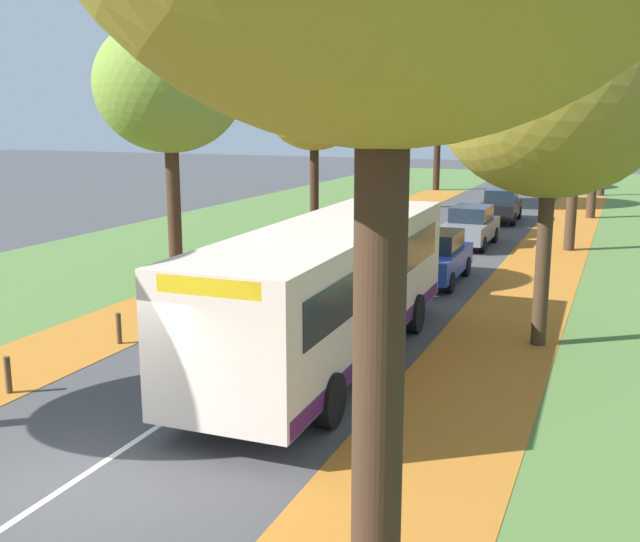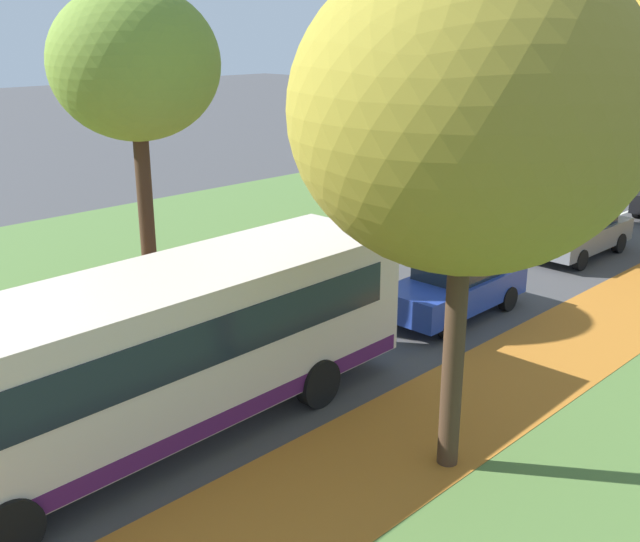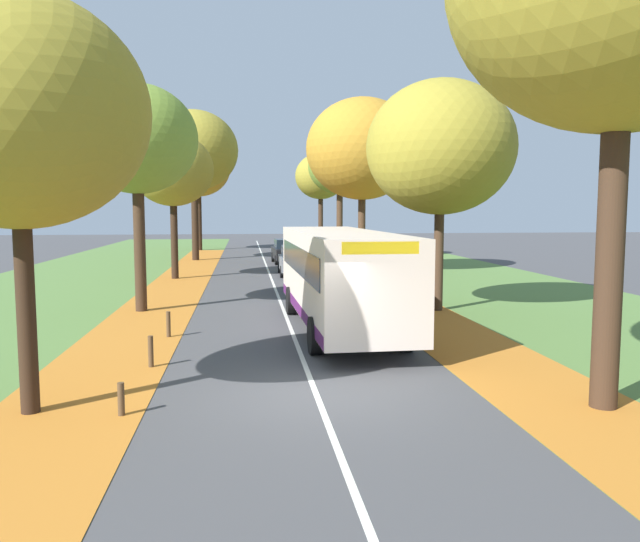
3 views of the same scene
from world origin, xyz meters
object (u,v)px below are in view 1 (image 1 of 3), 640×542
(tree_right_mid, at_px, (581,68))
(tree_right_near, at_px, (554,90))
(car_blue_lead, at_px, (435,257))
(car_grey_following, at_px, (470,226))
(car_black_third_in_line, at_px, (501,205))
(tree_left_near, at_px, (169,86))
(bus, at_px, (329,286))
(tree_right_distant, at_px, (608,93))
(bollard_second, at_px, (8,375))
(tree_left_far, at_px, (401,68))
(tree_left_mid, at_px, (314,105))
(tree_left_distant, at_px, (439,85))
(tree_right_far, at_px, (600,85))
(bollard_third, at_px, (119,329))

(tree_right_mid, bearing_deg, tree_right_near, -88.68)
(tree_right_mid, height_order, car_blue_lead, tree_right_mid)
(car_blue_lead, distance_m, car_grey_following, 7.11)
(car_grey_following, height_order, car_black_third_in_line, same)
(tree_left_near, bearing_deg, bus, -32.32)
(bus, relative_size, car_black_third_in_line, 2.45)
(tree_right_distant, xyz_separation_m, bollard_second, (-9.15, -42.48, -6.23))
(tree_left_near, relative_size, car_grey_following, 1.90)
(tree_left_far, bearing_deg, tree_left_mid, -90.74)
(tree_left_distant, relative_size, car_black_third_in_line, 2.30)
(tree_left_near, xyz_separation_m, bollard_second, (1.52, -8.23, -5.69))
(tree_left_far, bearing_deg, tree_left_near, -90.53)
(bollard_second, bearing_deg, tree_right_far, 73.46)
(car_black_third_in_line, bearing_deg, tree_left_mid, -126.32)
(tree_right_far, relative_size, bollard_third, 11.87)
(tree_left_mid, height_order, tree_right_far, tree_right_far)
(bollard_third, xyz_separation_m, car_black_third_in_line, (4.97, 24.10, 0.44))
(tree_left_far, height_order, tree_right_far, tree_left_far)
(tree_left_mid, bearing_deg, tree_right_near, -47.80)
(tree_right_far, xyz_separation_m, bollard_second, (-9.09, -30.61, -6.35))
(bus, distance_m, car_black_third_in_line, 23.45)
(car_blue_lead, distance_m, car_black_third_in_line, 14.76)
(tree_right_mid, relative_size, tree_right_far, 1.11)
(bus, bearing_deg, car_blue_lead, 88.74)
(tree_left_far, bearing_deg, tree_right_distant, 48.18)
(tree_right_near, bearing_deg, bollard_third, -157.94)
(tree_left_far, relative_size, bollard_second, 14.32)
(tree_right_far, bearing_deg, bollard_second, -106.54)
(tree_left_distant, distance_m, car_blue_lead, 30.62)
(tree_right_near, height_order, tree_right_distant, tree_right_distant)
(tree_left_near, height_order, bus, tree_left_near)
(tree_right_distant, bearing_deg, bus, -96.12)
(tree_left_near, xyz_separation_m, car_black_third_in_line, (6.49, 19.29, -5.24))
(bollard_third, xyz_separation_m, bus, (5.03, 0.66, 1.33))
(tree_right_mid, relative_size, car_blue_lead, 2.33)
(car_black_third_in_line, bearing_deg, tree_left_near, -108.61)
(tree_left_near, distance_m, car_grey_following, 14.31)
(tree_right_mid, xyz_separation_m, tree_right_far, (0.30, 10.27, -0.27))
(tree_right_far, xyz_separation_m, car_grey_following, (-4.14, -10.74, -5.91))
(tree_left_far, distance_m, tree_right_distant, 15.73)
(tree_right_mid, bearing_deg, car_blue_lead, -115.23)
(tree_left_distant, distance_m, tree_right_distant, 10.99)
(car_blue_lead, bearing_deg, car_grey_following, 92.15)
(car_grey_following, bearing_deg, tree_left_far, 119.84)
(tree_right_distant, xyz_separation_m, bus, (-4.12, -38.40, -4.90))
(tree_left_far, xyz_separation_m, tree_right_near, (10.41, -23.68, -1.95))
(tree_left_mid, height_order, tree_right_near, tree_right_near)
(tree_left_distant, relative_size, bus, 0.94)
(tree_left_distant, height_order, tree_right_mid, tree_right_mid)
(tree_right_mid, relative_size, tree_right_distant, 1.13)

